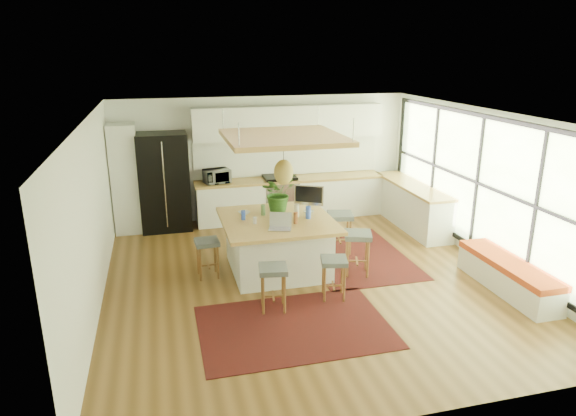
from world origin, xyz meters
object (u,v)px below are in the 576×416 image
object	(u,v)px
stool_right_front	(357,254)
stool_right_back	(340,234)
stool_left_side	(208,257)
microwave	(217,175)
laptop	(280,222)
monitor	(309,198)
stool_near_right	(334,277)
stool_near_left	(273,287)
island_plant	(278,197)
fridge	(165,186)
island	(277,245)

from	to	relation	value
stool_right_front	stool_right_back	bearing A→B (deg)	87.12
stool_left_side	microwave	bearing A→B (deg)	79.36
laptop	microwave	world-z (taller)	microwave
laptop	monitor	world-z (taller)	monitor
stool_left_side	microwave	xyz separation A→B (m)	(0.50, 2.66, 0.75)
stool_near_right	monitor	distance (m)	1.70
stool_near_left	stool_left_side	xyz separation A→B (m)	(-0.81, 1.39, 0.00)
stool_right_back	island_plant	size ratio (longest dim) A/B	1.14
stool_near_left	stool_right_back	distance (m)	2.53
stool_near_right	stool_right_back	world-z (taller)	stool_right_back
stool_near_left	microwave	bearing A→B (deg)	94.35
fridge	microwave	distance (m)	1.11
stool_right_front	monitor	bearing A→B (deg)	130.63
island	stool_right_front	world-z (taller)	island
stool_near_left	stool_right_back	size ratio (longest dim) A/B	0.89
monitor	island_plant	bearing A→B (deg)	-171.91
stool_near_left	stool_left_side	bearing A→B (deg)	120.22
stool_right_back	stool_left_side	bearing A→B (deg)	-169.21
island_plant	microwave	bearing A→B (deg)	109.86
stool_near_right	laptop	bearing A→B (deg)	133.11
stool_left_side	laptop	bearing A→B (deg)	-26.37
stool_near_right	microwave	distance (m)	4.20
island	monitor	size ratio (longest dim) A/B	3.51
fridge	stool_right_back	size ratio (longest dim) A/B	2.68
stool_right_back	island	bearing A→B (deg)	-158.95
monitor	island_plant	size ratio (longest dim) A/B	0.79
stool_near_left	laptop	distance (m)	1.13
stool_near_right	island_plant	xyz separation A→B (m)	(-0.47, 1.67, 0.84)
fridge	island	world-z (taller)	fridge
fridge	stool_right_back	distance (m)	3.84
island	laptop	world-z (taller)	laptop
monitor	stool_near_left	bearing A→B (deg)	-93.56
stool_left_side	laptop	size ratio (longest dim) A/B	1.72
stool_right_front	stool_left_side	distance (m)	2.52
stool_left_side	stool_right_back	bearing A→B (deg)	10.79
stool_left_side	monitor	bearing A→B (deg)	6.88
stool_near_right	stool_right_back	bearing A→B (deg)	67.29
microwave	laptop	bearing A→B (deg)	-93.07
island	stool_right_back	bearing A→B (deg)	21.05
stool_near_left	island_plant	world-z (taller)	island_plant
stool_near_right	island	bearing A→B (deg)	115.50
island_plant	stool_near_left	bearing A→B (deg)	-105.73
laptop	stool_near_right	bearing A→B (deg)	-27.97
fridge	monitor	bearing A→B (deg)	-45.20
stool_near_right	stool_left_side	world-z (taller)	stool_near_right
fridge	stool_near_left	bearing A→B (deg)	-70.75
fridge	monitor	xyz separation A→B (m)	(2.42, -2.44, 0.26)
fridge	laptop	bearing A→B (deg)	-61.87
stool_right_front	laptop	world-z (taller)	laptop
stool_right_front	microwave	xyz separation A→B (m)	(-1.96, 3.19, 0.75)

